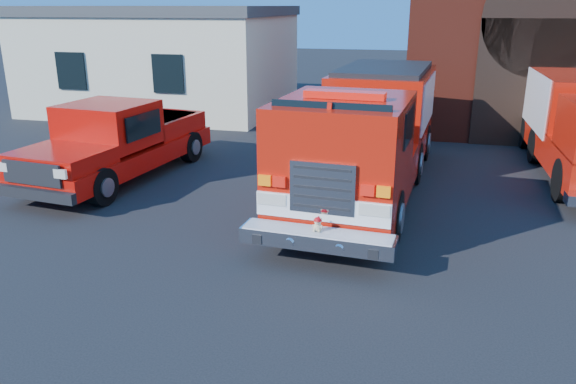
# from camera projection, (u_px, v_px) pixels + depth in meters

# --- Properties ---
(ground) EXTENTS (100.00, 100.00, 0.00)m
(ground) POSITION_uv_depth(u_px,v_px,m) (302.00, 235.00, 11.24)
(ground) COLOR black
(ground) RESTS_ON ground
(parking_stripe_far) EXTENTS (0.12, 3.00, 0.01)m
(parking_stripe_far) POSITION_uv_depth(u_px,v_px,m) (573.00, 164.00, 16.22)
(parking_stripe_far) COLOR yellow
(parking_stripe_far) RESTS_ON ground
(side_building) EXTENTS (10.20, 8.20, 4.35)m
(side_building) POSITION_uv_depth(u_px,v_px,m) (166.00, 57.00, 24.54)
(side_building) COLOR beige
(side_building) RESTS_ON ground
(fire_engine) EXTENTS (3.22, 9.38, 2.84)m
(fire_engine) POSITION_uv_depth(u_px,v_px,m) (368.00, 132.00, 13.52)
(fire_engine) COLOR black
(fire_engine) RESTS_ON ground
(pickup_truck) EXTENTS (2.92, 6.42, 2.03)m
(pickup_truck) POSITION_uv_depth(u_px,v_px,m) (118.00, 142.00, 14.73)
(pickup_truck) COLOR black
(pickup_truck) RESTS_ON ground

